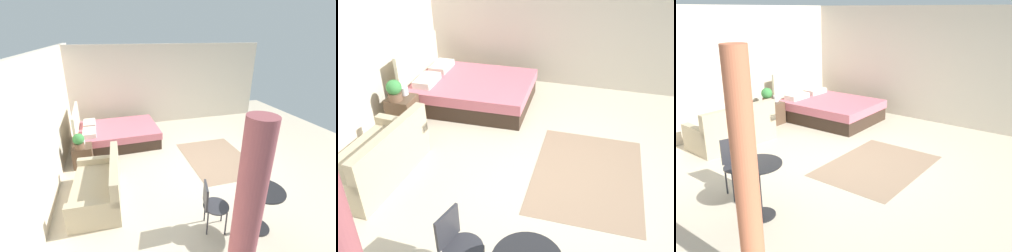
# 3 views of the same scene
# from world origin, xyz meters

# --- Properties ---
(ground_plane) EXTENTS (9.32, 9.55, 0.02)m
(ground_plane) POSITION_xyz_m (0.00, 0.00, -0.01)
(ground_plane) COLOR beige
(wall_back) EXTENTS (9.32, 0.12, 2.63)m
(wall_back) POSITION_xyz_m (0.00, 3.27, 1.31)
(wall_back) COLOR beige
(wall_back) RESTS_ON ground
(wall_right) EXTENTS (0.12, 6.55, 2.63)m
(wall_right) POSITION_xyz_m (3.16, 0.00, 1.31)
(wall_right) COLOR beige
(wall_right) RESTS_ON ground
(area_rug) EXTENTS (2.03, 1.50, 0.01)m
(area_rug) POSITION_xyz_m (0.18, -0.43, 0.00)
(area_rug) COLOR #93755B
(area_rug) RESTS_ON ground
(bed) EXTENTS (1.66, 2.21, 1.10)m
(bed) POSITION_xyz_m (1.78, 1.93, 0.27)
(bed) COLOR #38281E
(bed) RESTS_ON ground
(couch) EXTENTS (1.61, 0.94, 0.82)m
(couch) POSITION_xyz_m (-0.62, 2.39, 0.27)
(couch) COLOR tan
(couch) RESTS_ON ground
(nightstand) EXTENTS (0.42, 0.44, 0.50)m
(nightstand) POSITION_xyz_m (0.75, 2.76, 0.25)
(nightstand) COLOR brown
(nightstand) RESTS_ON ground
(potted_plant) EXTENTS (0.25, 0.25, 0.36)m
(potted_plant) POSITION_xyz_m (0.65, 2.79, 0.69)
(potted_plant) COLOR brown
(potted_plant) RESTS_ON nightstand
(vase) EXTENTS (0.13, 0.13, 0.14)m
(vase) POSITION_xyz_m (0.87, 2.75, 0.57)
(vase) COLOR silver
(vase) RESTS_ON nightstand
(balcony_table) EXTENTS (0.62, 0.62, 0.74)m
(balcony_table) POSITION_xyz_m (-2.03, -0.03, 0.51)
(balcony_table) COLOR black
(balcony_table) RESTS_ON ground
(cafe_chair_near_window) EXTENTS (0.50, 0.50, 0.82)m
(cafe_chair_near_window) POSITION_xyz_m (-1.81, 0.72, 0.50)
(cafe_chair_near_window) COLOR #2D2D33
(cafe_chair_near_window) RESTS_ON ground
(curtain_right) EXTENTS (0.27, 0.27, 2.31)m
(curtain_right) POSITION_xyz_m (-2.91, 0.93, 1.15)
(curtain_right) COLOR #994C51
(curtain_right) RESTS_ON ground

